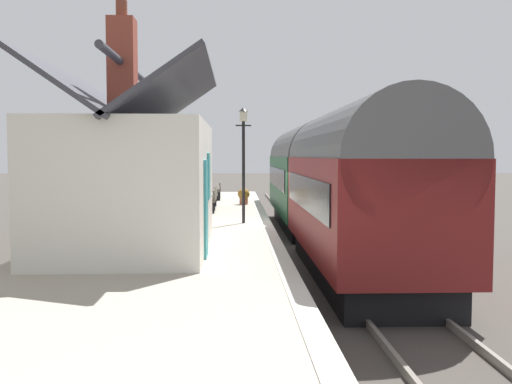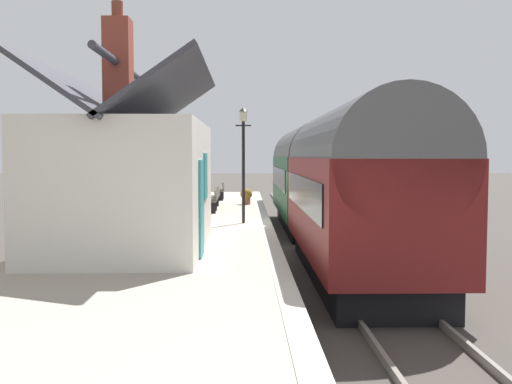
{
  "view_description": "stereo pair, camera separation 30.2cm",
  "coord_description": "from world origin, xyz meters",
  "px_view_note": "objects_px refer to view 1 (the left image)",
  "views": [
    {
      "loc": [
        -18.3,
        2.17,
        3.05
      ],
      "look_at": [
        0.31,
        1.5,
        1.86
      ],
      "focal_mm": 40.14,
      "sensor_mm": 36.0,
      "label": 1
    },
    {
      "loc": [
        -18.31,
        1.87,
        3.05
      ],
      "look_at": [
        0.31,
        1.5,
        1.86
      ],
      "focal_mm": 40.14,
      "sensor_mm": 36.0,
      "label": 2
    }
  ],
  "objects_px": {
    "bench_near_building": "(218,190)",
    "bench_by_lamp": "(212,200)",
    "planter_by_door": "(180,204)",
    "lamp_post_platform": "(243,143)",
    "bench_mid_platform": "(213,196)",
    "planter_bench_left": "(149,211)",
    "station_building": "(133,181)",
    "planter_edge_far": "(244,196)",
    "train": "(327,180)"
  },
  "relations": [
    {
      "from": "bench_by_lamp",
      "to": "planter_bench_left",
      "type": "bearing_deg",
      "value": 142.57
    },
    {
      "from": "planter_by_door",
      "to": "train",
      "type": "bearing_deg",
      "value": -107.73
    },
    {
      "from": "bench_by_lamp",
      "to": "planter_by_door",
      "type": "distance_m",
      "value": 1.76
    },
    {
      "from": "planter_by_door",
      "to": "lamp_post_platform",
      "type": "xyz_separation_m",
      "value": [
        -2.26,
        -2.27,
        2.16
      ]
    },
    {
      "from": "station_building",
      "to": "bench_near_building",
      "type": "relative_size",
      "value": 4.47
    },
    {
      "from": "train",
      "to": "planter_bench_left",
      "type": "distance_m",
      "value": 6.11
    },
    {
      "from": "lamp_post_platform",
      "to": "bench_by_lamp",
      "type": "bearing_deg",
      "value": 17.92
    },
    {
      "from": "planter_by_door",
      "to": "station_building",
      "type": "bearing_deg",
      "value": 176.97
    },
    {
      "from": "bench_mid_platform",
      "to": "planter_bench_left",
      "type": "height_order",
      "value": "bench_mid_platform"
    },
    {
      "from": "train",
      "to": "station_building",
      "type": "relative_size",
      "value": 3.06
    },
    {
      "from": "train",
      "to": "bench_near_building",
      "type": "bearing_deg",
      "value": 23.24
    },
    {
      "from": "bench_by_lamp",
      "to": "train",
      "type": "bearing_deg",
      "value": -127.0
    },
    {
      "from": "lamp_post_platform",
      "to": "train",
      "type": "bearing_deg",
      "value": -77.27
    },
    {
      "from": "train",
      "to": "lamp_post_platform",
      "type": "bearing_deg",
      "value": 102.73
    },
    {
      "from": "bench_mid_platform",
      "to": "lamp_post_platform",
      "type": "bearing_deg",
      "value": -167.77
    },
    {
      "from": "bench_near_building",
      "to": "bench_by_lamp",
      "type": "relative_size",
      "value": 1.0
    },
    {
      "from": "station_building",
      "to": "lamp_post_platform",
      "type": "height_order",
      "value": "station_building"
    },
    {
      "from": "train",
      "to": "bench_mid_platform",
      "type": "distance_m",
      "value": 6.43
    },
    {
      "from": "bench_by_lamp",
      "to": "lamp_post_platform",
      "type": "bearing_deg",
      "value": -162.08
    },
    {
      "from": "station_building",
      "to": "bench_mid_platform",
      "type": "relative_size",
      "value": 4.46
    },
    {
      "from": "bench_mid_platform",
      "to": "planter_edge_far",
      "type": "distance_m",
      "value": 2.01
    },
    {
      "from": "bench_mid_platform",
      "to": "planter_edge_far",
      "type": "bearing_deg",
      "value": -41.02
    },
    {
      "from": "station_building",
      "to": "planter_bench_left",
      "type": "distance_m",
      "value": 6.18
    },
    {
      "from": "bench_mid_platform",
      "to": "station_building",
      "type": "bearing_deg",
      "value": 172.22
    },
    {
      "from": "train",
      "to": "station_building",
      "type": "xyz_separation_m",
      "value": [
        -5.66,
        5.47,
        0.25
      ]
    },
    {
      "from": "planter_by_door",
      "to": "planter_bench_left",
      "type": "xyz_separation_m",
      "value": [
        -1.27,
        0.93,
        -0.12
      ]
    },
    {
      "from": "station_building",
      "to": "bench_near_building",
      "type": "height_order",
      "value": "station_building"
    },
    {
      "from": "bench_mid_platform",
      "to": "lamp_post_platform",
      "type": "distance_m",
      "value": 6.09
    },
    {
      "from": "bench_near_building",
      "to": "lamp_post_platform",
      "type": "distance_m",
      "value": 10.1
    },
    {
      "from": "bench_mid_platform",
      "to": "planter_bench_left",
      "type": "bearing_deg",
      "value": 156.49
    },
    {
      "from": "station_building",
      "to": "planter_bench_left",
      "type": "xyz_separation_m",
      "value": [
        6.01,
        0.55,
        -1.3
      ]
    },
    {
      "from": "lamp_post_platform",
      "to": "planter_by_door",
      "type": "bearing_deg",
      "value": 45.14
    },
    {
      "from": "bench_mid_platform",
      "to": "bench_by_lamp",
      "type": "relative_size",
      "value": 1.01
    },
    {
      "from": "bench_near_building",
      "to": "planter_bench_left",
      "type": "bearing_deg",
      "value": 166.75
    },
    {
      "from": "bench_by_lamp",
      "to": "lamp_post_platform",
      "type": "distance_m",
      "value": 4.37
    },
    {
      "from": "planter_bench_left",
      "to": "lamp_post_platform",
      "type": "relative_size",
      "value": 0.2
    },
    {
      "from": "lamp_post_platform",
      "to": "bench_mid_platform",
      "type": "bearing_deg",
      "value": 12.23
    },
    {
      "from": "bench_mid_platform",
      "to": "planter_bench_left",
      "type": "xyz_separation_m",
      "value": [
        -4.58,
        1.99,
        -0.16
      ]
    },
    {
      "from": "train",
      "to": "lamp_post_platform",
      "type": "distance_m",
      "value": 3.14
    },
    {
      "from": "bench_by_lamp",
      "to": "planter_edge_far",
      "type": "distance_m",
      "value": 3.68
    },
    {
      "from": "bench_mid_platform",
      "to": "planter_edge_far",
      "type": "relative_size",
      "value": 1.86
    },
    {
      "from": "bench_mid_platform",
      "to": "bench_by_lamp",
      "type": "bearing_deg",
      "value": -179.05
    },
    {
      "from": "bench_by_lamp",
      "to": "planter_bench_left",
      "type": "distance_m",
      "value": 3.34
    },
    {
      "from": "planter_bench_left",
      "to": "planter_edge_far",
      "type": "bearing_deg",
      "value": -28.5
    },
    {
      "from": "bench_near_building",
      "to": "planter_bench_left",
      "type": "xyz_separation_m",
      "value": [
        -8.82,
        2.08,
        -0.16
      ]
    },
    {
      "from": "planter_edge_far",
      "to": "lamp_post_platform",
      "type": "bearing_deg",
      "value": 179.12
    },
    {
      "from": "bench_mid_platform",
      "to": "bench_by_lamp",
      "type": "distance_m",
      "value": 1.94
    },
    {
      "from": "bench_near_building",
      "to": "bench_by_lamp",
      "type": "distance_m",
      "value": 6.17
    },
    {
      "from": "planter_bench_left",
      "to": "planter_edge_far",
      "type": "xyz_separation_m",
      "value": [
        6.1,
        -3.31,
        0.08
      ]
    },
    {
      "from": "bench_mid_platform",
      "to": "lamp_post_platform",
      "type": "relative_size",
      "value": 0.38
    }
  ]
}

